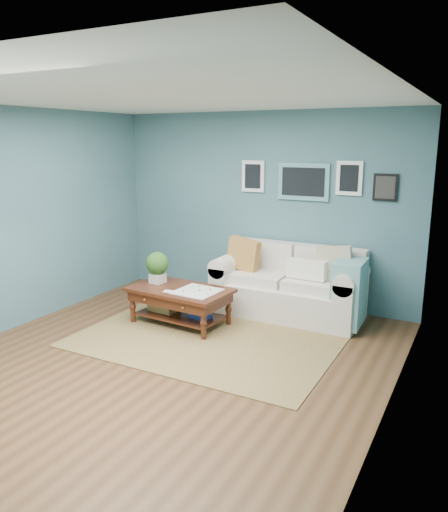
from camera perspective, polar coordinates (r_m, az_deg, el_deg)
The scene contains 4 objects.
room_shell at distance 5.07m, azimuth -6.63°, elevation 2.35°, with size 5.00×5.02×2.70m.
area_rug at distance 6.11m, azimuth -1.19°, elevation -8.94°, with size 2.98×2.39×0.01m, color brown.
loveseat at distance 6.70m, azimuth 8.10°, elevation -3.34°, with size 1.99×0.91×1.03m.
coffee_table at distance 6.40m, azimuth -5.49°, elevation -4.29°, with size 1.31×0.82×0.89m.
Camera 1 is at (2.86, -4.03, 2.29)m, focal length 35.00 mm.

